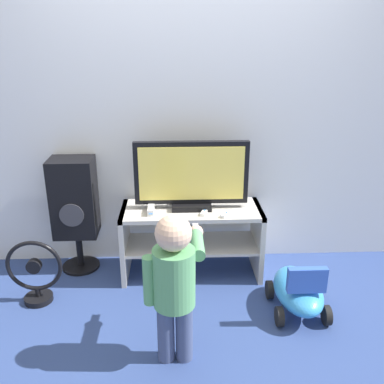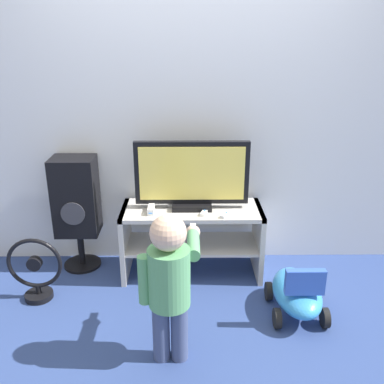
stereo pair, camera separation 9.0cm
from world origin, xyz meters
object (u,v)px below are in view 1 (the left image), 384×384
object	(u,v)px
game_console	(151,209)
child	(175,278)
ride_on_toy	(298,291)
remote_primary	(227,214)
television	(191,176)
speaker_tower	(74,201)
floor_fan	(35,274)
remote_secondary	(205,212)

from	to	relation	value
game_console	child	xyz separation A→B (m)	(0.17, -0.87, -0.03)
ride_on_toy	remote_primary	bearing A→B (deg)	138.47
game_console	child	world-z (taller)	child
child	ride_on_toy	distance (m)	0.99
television	ride_on_toy	xyz separation A→B (m)	(0.69, -0.55, -0.63)
speaker_tower	floor_fan	size ratio (longest dim) A/B	1.92
television	speaker_tower	distance (m)	0.92
remote_secondary	floor_fan	xyz separation A→B (m)	(-1.19, -0.25, -0.34)
television	game_console	bearing A→B (deg)	-165.22
remote_secondary	floor_fan	distance (m)	1.26
game_console	speaker_tower	world-z (taller)	speaker_tower
remote_secondary	ride_on_toy	size ratio (longest dim) A/B	0.24
game_console	remote_primary	distance (m)	0.55
speaker_tower	ride_on_toy	size ratio (longest dim) A/B	1.64
speaker_tower	ride_on_toy	distance (m)	1.76
floor_fan	game_console	bearing A→B (deg)	19.35
television	speaker_tower	size ratio (longest dim) A/B	0.92
remote_secondary	floor_fan	bearing A→B (deg)	-168.16
game_console	child	distance (m)	0.89
television	remote_primary	world-z (taller)	television
television	speaker_tower	bearing A→B (deg)	173.89
game_console	ride_on_toy	distance (m)	1.17
television	ride_on_toy	world-z (taller)	television
television	floor_fan	world-z (taller)	television
ride_on_toy	floor_fan	bearing A→B (deg)	173.88
floor_fan	remote_secondary	bearing A→B (deg)	11.84
television	game_console	xyz separation A→B (m)	(-0.30, -0.08, -0.23)
television	speaker_tower	world-z (taller)	television
remote_primary	speaker_tower	size ratio (longest dim) A/B	0.14
child	television	bearing A→B (deg)	82.18
remote_secondary	floor_fan	world-z (taller)	remote_secondary
remote_secondary	child	xyz separation A→B (m)	(-0.22, -0.84, -0.02)
floor_fan	ride_on_toy	bearing A→B (deg)	-6.12
remote_secondary	game_console	bearing A→B (deg)	175.43
child	ride_on_toy	bearing A→B (deg)	26.01
television	game_console	size ratio (longest dim) A/B	5.12
game_console	floor_fan	bearing A→B (deg)	-160.65
television	remote_secondary	bearing A→B (deg)	-50.13
child	floor_fan	size ratio (longest dim) A/B	1.92
remote_primary	child	distance (m)	0.88
remote_primary	ride_on_toy	world-z (taller)	remote_primary
speaker_tower	floor_fan	xyz separation A→B (m)	(-0.21, -0.45, -0.36)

